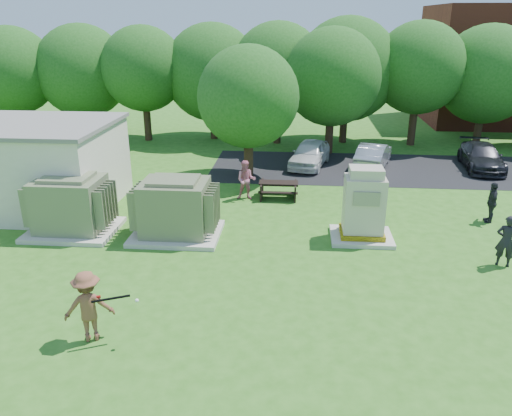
# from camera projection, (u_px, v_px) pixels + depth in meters

# --- Properties ---
(ground) EXTENTS (120.00, 120.00, 0.00)m
(ground) POSITION_uv_depth(u_px,v_px,m) (243.00, 309.00, 12.92)
(ground) COLOR #2D6619
(ground) RESTS_ON ground
(parking_strip) EXTENTS (20.00, 6.00, 0.01)m
(parking_strip) POSITION_uv_depth(u_px,v_px,m) (412.00, 170.00, 24.93)
(parking_strip) COLOR #232326
(parking_strip) RESTS_ON ground
(transformer_left) EXTENTS (3.00, 2.40, 2.07)m
(transformer_left) POSITION_uv_depth(u_px,v_px,m) (71.00, 206.00, 17.29)
(transformer_left) COLOR beige
(transformer_left) RESTS_ON ground
(transformer_right) EXTENTS (3.00, 2.40, 2.07)m
(transformer_right) POSITION_uv_depth(u_px,v_px,m) (176.00, 209.00, 16.99)
(transformer_right) COLOR beige
(transformer_right) RESTS_ON ground
(generator_cabinet) EXTENTS (2.07, 1.70, 2.52)m
(generator_cabinet) POSITION_uv_depth(u_px,v_px,m) (363.00, 208.00, 16.70)
(generator_cabinet) COLOR beige
(generator_cabinet) RESTS_ON ground
(picnic_table) EXTENTS (1.62, 1.22, 0.70)m
(picnic_table) POSITION_uv_depth(u_px,v_px,m) (279.00, 188.00, 20.84)
(picnic_table) COLOR black
(picnic_table) RESTS_ON ground
(batter) EXTENTS (1.27, 0.97, 1.74)m
(batter) POSITION_uv_depth(u_px,v_px,m) (88.00, 306.00, 11.43)
(batter) COLOR brown
(batter) RESTS_ON ground
(person_by_generator) EXTENTS (0.68, 0.55, 1.62)m
(person_by_generator) POSITION_uv_depth(u_px,v_px,m) (506.00, 241.00, 14.95)
(person_by_generator) COLOR black
(person_by_generator) RESTS_ON ground
(person_at_picnic) EXTENTS (0.81, 0.64, 1.65)m
(person_at_picnic) POSITION_uv_depth(u_px,v_px,m) (246.00, 180.00, 20.57)
(person_at_picnic) COLOR #C46781
(person_at_picnic) RESTS_ON ground
(person_walking_right) EXTENTS (0.49, 0.94, 1.53)m
(person_walking_right) POSITION_uv_depth(u_px,v_px,m) (492.00, 202.00, 18.26)
(person_walking_right) COLOR #232328
(person_walking_right) RESTS_ON ground
(car_white) EXTENTS (2.44, 4.13, 1.32)m
(car_white) POSITION_uv_depth(u_px,v_px,m) (310.00, 154.00, 25.31)
(car_white) COLOR silver
(car_white) RESTS_ON ground
(car_silver_a) EXTENTS (2.39, 4.00, 1.24)m
(car_silver_a) POSITION_uv_depth(u_px,v_px,m) (373.00, 155.00, 25.11)
(car_silver_a) COLOR #A1A1A5
(car_silver_a) RESTS_ON ground
(car_dark) EXTENTS (2.09, 4.35, 1.22)m
(car_dark) POSITION_uv_depth(u_px,v_px,m) (481.00, 157.00, 24.91)
(car_dark) COLOR black
(car_dark) RESTS_ON ground
(batting_equipment) EXTENTS (1.13, 0.40, 0.09)m
(batting_equipment) POSITION_uv_depth(u_px,v_px,m) (112.00, 299.00, 11.23)
(batting_equipment) COLOR black
(batting_equipment) RESTS_ON ground
(tree_row) EXTENTS (41.30, 13.30, 7.30)m
(tree_row) POSITION_uv_depth(u_px,v_px,m) (308.00, 73.00, 28.54)
(tree_row) COLOR #47301E
(tree_row) RESTS_ON ground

